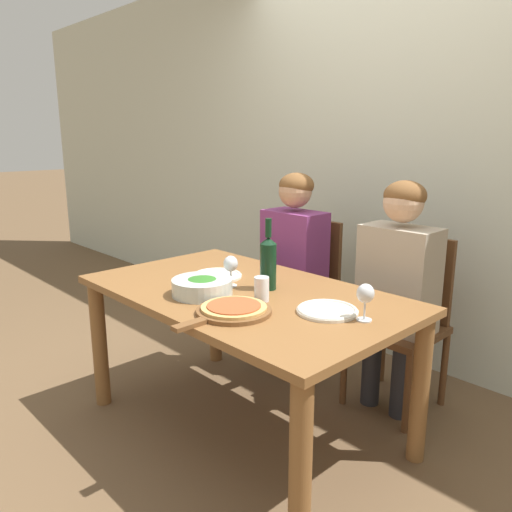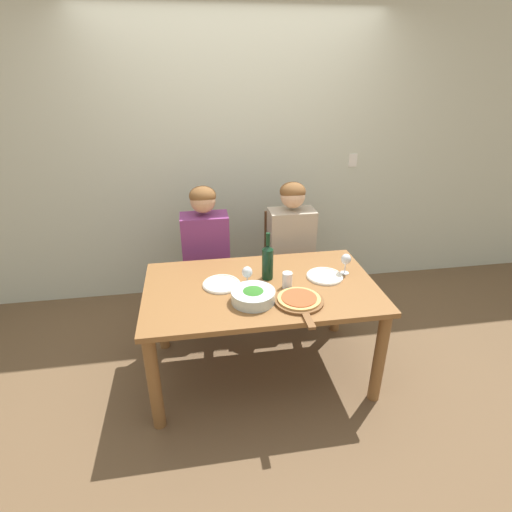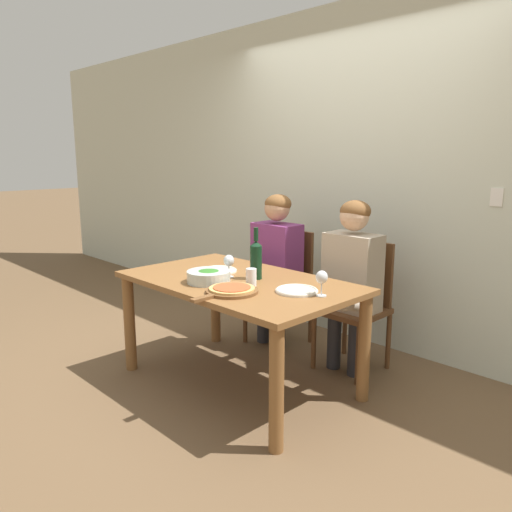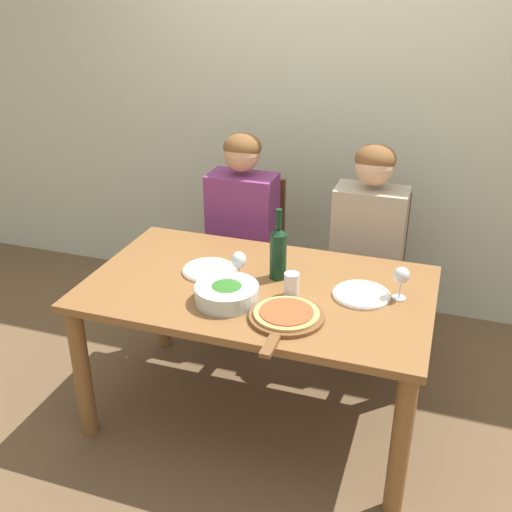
{
  "view_description": "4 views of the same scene",
  "coord_description": "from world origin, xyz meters",
  "px_view_note": "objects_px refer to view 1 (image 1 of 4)",
  "views": [
    {
      "loc": [
        1.66,
        -1.5,
        1.44
      ],
      "look_at": [
        0.05,
        0.03,
        0.89
      ],
      "focal_mm": 35.0,
      "sensor_mm": 36.0,
      "label": 1
    },
    {
      "loc": [
        -0.41,
        -2.29,
        2.07
      ],
      "look_at": [
        -0.01,
        0.16,
        0.87
      ],
      "focal_mm": 28.0,
      "sensor_mm": 36.0,
      "label": 2
    },
    {
      "loc": [
        2.32,
        -2.12,
        1.53
      ],
      "look_at": [
        0.04,
        0.13,
        0.87
      ],
      "focal_mm": 35.0,
      "sensor_mm": 36.0,
      "label": 3
    },
    {
      "loc": [
        0.75,
        -2.26,
        2.02
      ],
      "look_at": [
        -0.01,
        0.01,
        0.87
      ],
      "focal_mm": 42.0,
      "sensor_mm": 36.0,
      "label": 4
    }
  ],
  "objects_px": {
    "wine_glass_left": "(231,265)",
    "water_tumbler": "(262,289)",
    "dinner_plate_left": "(217,275)",
    "broccoli_bowl": "(202,287)",
    "chair_left": "(303,287)",
    "chair_right": "(405,316)",
    "wine_bottle": "(268,262)",
    "wine_glass_right": "(365,295)",
    "person_man": "(397,276)",
    "pizza_on_board": "(232,310)",
    "person_woman": "(292,253)",
    "dinner_plate_right": "(327,310)"
  },
  "relations": [
    {
      "from": "wine_glass_left",
      "to": "water_tumbler",
      "type": "height_order",
      "value": "wine_glass_left"
    },
    {
      "from": "dinner_plate_left",
      "to": "broccoli_bowl",
      "type": "bearing_deg",
      "value": -52.39
    },
    {
      "from": "chair_left",
      "to": "water_tumbler",
      "type": "height_order",
      "value": "chair_left"
    },
    {
      "from": "chair_right",
      "to": "wine_bottle",
      "type": "bearing_deg",
      "value": -114.14
    },
    {
      "from": "chair_left",
      "to": "wine_glass_right",
      "type": "relative_size",
      "value": 6.05
    },
    {
      "from": "chair_left",
      "to": "person_man",
      "type": "distance_m",
      "value": 0.77
    },
    {
      "from": "dinner_plate_left",
      "to": "pizza_on_board",
      "type": "bearing_deg",
      "value": -32.67
    },
    {
      "from": "water_tumbler",
      "to": "person_woman",
      "type": "bearing_deg",
      "value": 123.81
    },
    {
      "from": "person_man",
      "to": "broccoli_bowl",
      "type": "distance_m",
      "value": 1.0
    },
    {
      "from": "wine_glass_left",
      "to": "broccoli_bowl",
      "type": "bearing_deg",
      "value": -86.49
    },
    {
      "from": "chair_left",
      "to": "water_tumbler",
      "type": "xyz_separation_m",
      "value": [
        0.5,
        -0.86,
        0.29
      ]
    },
    {
      "from": "person_man",
      "to": "water_tumbler",
      "type": "relative_size",
      "value": 11.18
    },
    {
      "from": "person_woman",
      "to": "pizza_on_board",
      "type": "bearing_deg",
      "value": -60.57
    },
    {
      "from": "chair_left",
      "to": "broccoli_bowl",
      "type": "xyz_separation_m",
      "value": [
        0.25,
        -1.0,
        0.27
      ]
    },
    {
      "from": "wine_glass_left",
      "to": "wine_bottle",
      "type": "bearing_deg",
      "value": 32.74
    },
    {
      "from": "person_woman",
      "to": "wine_bottle",
      "type": "height_order",
      "value": "person_woman"
    },
    {
      "from": "dinner_plate_left",
      "to": "dinner_plate_right",
      "type": "distance_m",
      "value": 0.72
    },
    {
      "from": "chair_left",
      "to": "water_tumbler",
      "type": "bearing_deg",
      "value": -59.74
    },
    {
      "from": "dinner_plate_left",
      "to": "dinner_plate_right",
      "type": "height_order",
      "value": "same"
    },
    {
      "from": "person_woman",
      "to": "pizza_on_board",
      "type": "height_order",
      "value": "person_woman"
    },
    {
      "from": "person_man",
      "to": "chair_right",
      "type": "bearing_deg",
      "value": 90.0
    },
    {
      "from": "person_woman",
      "to": "pizza_on_board",
      "type": "xyz_separation_m",
      "value": [
        0.54,
        -0.95,
        0.01
      ]
    },
    {
      "from": "chair_left",
      "to": "person_woman",
      "type": "height_order",
      "value": "person_woman"
    },
    {
      "from": "pizza_on_board",
      "to": "wine_glass_left",
      "type": "height_order",
      "value": "wine_glass_left"
    },
    {
      "from": "broccoli_bowl",
      "to": "pizza_on_board",
      "type": "distance_m",
      "value": 0.29
    },
    {
      "from": "person_woman",
      "to": "pizza_on_board",
      "type": "distance_m",
      "value": 1.09
    },
    {
      "from": "person_man",
      "to": "pizza_on_board",
      "type": "xyz_separation_m",
      "value": [
        -0.18,
        -0.95,
        0.01
      ]
    },
    {
      "from": "chair_right",
      "to": "broccoli_bowl",
      "type": "distance_m",
      "value": 1.14
    },
    {
      "from": "person_man",
      "to": "wine_glass_right",
      "type": "xyz_separation_m",
      "value": [
        0.23,
        -0.63,
        0.1
      ]
    },
    {
      "from": "chair_right",
      "to": "pizza_on_board",
      "type": "relative_size",
      "value": 2.03
    },
    {
      "from": "wine_bottle",
      "to": "dinner_plate_right",
      "type": "xyz_separation_m",
      "value": [
        0.4,
        -0.05,
        -0.12
      ]
    },
    {
      "from": "person_man",
      "to": "dinner_plate_right",
      "type": "height_order",
      "value": "person_man"
    },
    {
      "from": "wine_bottle",
      "to": "wine_glass_right",
      "type": "height_order",
      "value": "wine_bottle"
    },
    {
      "from": "chair_right",
      "to": "wine_glass_left",
      "type": "distance_m",
      "value": 1.01
    },
    {
      "from": "broccoli_bowl",
      "to": "wine_glass_left",
      "type": "bearing_deg",
      "value": 93.51
    },
    {
      "from": "chair_left",
      "to": "dinner_plate_left",
      "type": "bearing_deg",
      "value": -84.44
    },
    {
      "from": "chair_right",
      "to": "person_woman",
      "type": "relative_size",
      "value": 0.75
    },
    {
      "from": "wine_bottle",
      "to": "person_man",
      "type": "bearing_deg",
      "value": 62.07
    },
    {
      "from": "chair_left",
      "to": "person_woman",
      "type": "xyz_separation_m",
      "value": [
        -0.0,
        -0.11,
        0.24
      ]
    },
    {
      "from": "person_woman",
      "to": "pizza_on_board",
      "type": "relative_size",
      "value": 2.7
    },
    {
      "from": "person_man",
      "to": "wine_glass_right",
      "type": "distance_m",
      "value": 0.68
    },
    {
      "from": "person_woman",
      "to": "wine_glass_left",
      "type": "xyz_separation_m",
      "value": [
        0.24,
        -0.71,
        0.1
      ]
    },
    {
      "from": "wine_bottle",
      "to": "water_tumbler",
      "type": "height_order",
      "value": "wine_bottle"
    },
    {
      "from": "dinner_plate_left",
      "to": "water_tumbler",
      "type": "xyz_separation_m",
      "value": [
        0.43,
        -0.1,
        0.05
      ]
    },
    {
      "from": "wine_glass_left",
      "to": "water_tumbler",
      "type": "bearing_deg",
      "value": -9.98
    },
    {
      "from": "water_tumbler",
      "to": "wine_glass_left",
      "type": "bearing_deg",
      "value": 170.02
    },
    {
      "from": "wine_glass_right",
      "to": "dinner_plate_right",
      "type": "bearing_deg",
      "value": -168.41
    },
    {
      "from": "person_woman",
      "to": "broccoli_bowl",
      "type": "distance_m",
      "value": 0.92
    },
    {
      "from": "chair_left",
      "to": "pizza_on_board",
      "type": "height_order",
      "value": "chair_left"
    },
    {
      "from": "chair_left",
      "to": "chair_right",
      "type": "distance_m",
      "value": 0.72
    }
  ]
}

